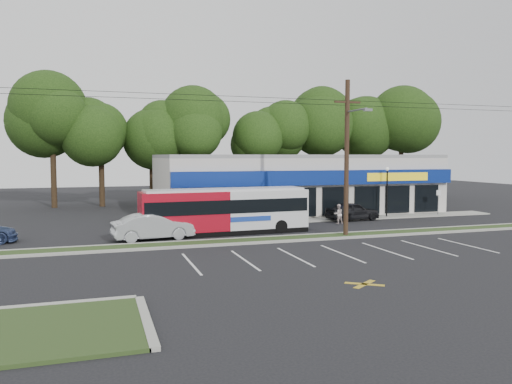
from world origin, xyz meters
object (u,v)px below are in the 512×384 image
object	(u,v)px
sign_post	(438,198)
metrobus	(225,210)
car_silver	(153,227)
car_dark	(352,211)
pedestrian_b	(338,214)
lamp_post	(387,186)
pedestrian_a	(292,213)
utility_pole	(345,153)

from	to	relation	value
sign_post	metrobus	distance (m)	20.52
sign_post	car_silver	xyz separation A→B (m)	(-25.00, -5.07, -0.74)
car_dark	pedestrian_b	distance (m)	2.60
lamp_post	pedestrian_a	xyz separation A→B (m)	(-9.00, -1.00, -1.86)
pedestrian_a	car_silver	bearing A→B (deg)	-20.41
utility_pole	car_dark	size ratio (longest dim) A/B	11.31
pedestrian_a	pedestrian_b	distance (m)	3.53
pedestrian_a	lamp_post	bearing A→B (deg)	144.60
utility_pole	car_silver	world-z (taller)	utility_pole
utility_pole	lamp_post	xyz separation A→B (m)	(8.17, 7.87, -2.74)
sign_post	metrobus	xyz separation A→B (m)	(-20.12, -4.07, 0.05)
sign_post	pedestrian_a	bearing A→B (deg)	-176.82
utility_pole	car_silver	size ratio (longest dim) A/B	10.08
sign_post	pedestrian_b	bearing A→B (deg)	-168.64
utility_pole	car_silver	xyz separation A→B (m)	(-11.83, 2.57, -4.60)
car_dark	car_silver	bearing A→B (deg)	99.78
utility_pole	metrobus	world-z (taller)	utility_pole
metrobus	car_silver	xyz separation A→B (m)	(-4.88, -1.00, -0.79)
utility_pole	sign_post	distance (m)	15.71
metrobus	car_dark	xyz separation A→B (m)	(11.44, 3.48, -0.85)
car_dark	pedestrian_a	distance (m)	5.33
utility_pole	lamp_post	bearing A→B (deg)	43.95
metrobus	pedestrian_a	size ratio (longest dim) A/B	7.03
lamp_post	utility_pole	bearing A→B (deg)	-136.05
sign_post	pedestrian_b	size ratio (longest dim) A/B	1.46
lamp_post	sign_post	world-z (taller)	lamp_post
lamp_post	pedestrian_b	bearing A→B (deg)	-157.46
utility_pole	car_silver	bearing A→B (deg)	167.73
car_dark	car_silver	xyz separation A→B (m)	(-16.32, -4.48, 0.06)
car_silver	car_dark	bearing A→B (deg)	-82.00
utility_pole	car_dark	bearing A→B (deg)	57.51
sign_post	metrobus	world-z (taller)	metrobus
utility_pole	car_dark	xyz separation A→B (m)	(4.49, 7.06, -4.66)
sign_post	metrobus	size ratio (longest dim) A/B	0.20
lamp_post	car_dark	bearing A→B (deg)	-167.45
car_dark	car_silver	size ratio (longest dim) A/B	0.89
sign_post	pedestrian_a	distance (m)	14.04
sign_post	car_silver	distance (m)	25.52
sign_post	car_dark	bearing A→B (deg)	-176.09
lamp_post	pedestrian_b	world-z (taller)	lamp_post
metrobus	sign_post	bearing A→B (deg)	8.75
lamp_post	pedestrian_a	size ratio (longest dim) A/B	2.63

